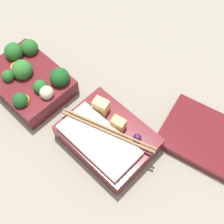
{
  "coord_description": "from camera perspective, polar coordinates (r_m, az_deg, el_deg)",
  "views": [
    {
      "loc": [
        0.29,
        -0.16,
        0.57
      ],
      "look_at": [
        0.08,
        0.06,
        0.04
      ],
      "focal_mm": 50.0,
      "sensor_mm": 36.0,
      "label": 1
    }
  ],
  "objects": [
    {
      "name": "bento_tray_rice",
      "position": [
        0.61,
        -0.98,
        -4.73
      ],
      "size": [
        0.19,
        0.13,
        0.07
      ],
      "color": "maroon",
      "rests_on": "ground_plane"
    },
    {
      "name": "bento_tray_vegetable",
      "position": [
        0.7,
        -14.8,
        5.96
      ],
      "size": [
        0.18,
        0.13,
        0.08
      ],
      "color": "maroon",
      "rests_on": "ground_plane"
    },
    {
      "name": "ground_plane",
      "position": [
        0.66,
        -8.67,
        -1.08
      ],
      "size": [
        3.0,
        3.0,
        0.0
      ],
      "primitive_type": "plane",
      "color": "gray"
    },
    {
      "name": "bento_lid",
      "position": [
        0.65,
        16.75,
        -4.54
      ],
      "size": [
        0.2,
        0.16,
        0.02
      ],
      "primitive_type": "cube",
      "rotation": [
        0.0,
        0.0,
        0.23
      ],
      "color": "maroon",
      "rests_on": "ground_plane"
    }
  ]
}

